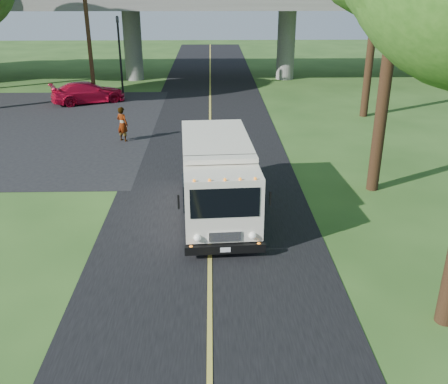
{
  "coord_description": "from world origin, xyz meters",
  "views": [
    {
      "loc": [
        0.09,
        -8.44,
        7.39
      ],
      "look_at": [
        0.44,
        5.1,
        1.6
      ],
      "focal_mm": 40.0,
      "sensor_mm": 36.0,
      "label": 1
    }
  ],
  "objects_px": {
    "traffic_signal": "(119,48)",
    "red_sedan": "(88,92)",
    "step_van": "(217,176)",
    "pedestrian": "(122,124)",
    "utility_pole": "(88,28)"
  },
  "relations": [
    {
      "from": "traffic_signal",
      "to": "red_sedan",
      "type": "height_order",
      "value": "traffic_signal"
    },
    {
      "from": "traffic_signal",
      "to": "step_van",
      "type": "height_order",
      "value": "traffic_signal"
    },
    {
      "from": "traffic_signal",
      "to": "pedestrian",
      "type": "relative_size",
      "value": 3.03
    },
    {
      "from": "traffic_signal",
      "to": "step_van",
      "type": "bearing_deg",
      "value": -71.88
    },
    {
      "from": "utility_pole",
      "to": "step_van",
      "type": "relative_size",
      "value": 1.44
    },
    {
      "from": "traffic_signal",
      "to": "red_sedan",
      "type": "distance_m",
      "value": 3.81
    },
    {
      "from": "utility_pole",
      "to": "step_van",
      "type": "distance_m",
      "value": 19.06
    },
    {
      "from": "traffic_signal",
      "to": "utility_pole",
      "type": "xyz_separation_m",
      "value": [
        -1.5,
        -2.0,
        1.4
      ]
    },
    {
      "from": "utility_pole",
      "to": "red_sedan",
      "type": "xyz_separation_m",
      "value": [
        -0.36,
        -0.16,
        -3.92
      ]
    },
    {
      "from": "step_van",
      "to": "utility_pole",
      "type": "bearing_deg",
      "value": 110.84
    },
    {
      "from": "utility_pole",
      "to": "red_sedan",
      "type": "relative_size",
      "value": 1.94
    },
    {
      "from": "red_sedan",
      "to": "pedestrian",
      "type": "xyz_separation_m",
      "value": [
        3.58,
        -8.43,
        0.19
      ]
    },
    {
      "from": "utility_pole",
      "to": "step_van",
      "type": "height_order",
      "value": "utility_pole"
    },
    {
      "from": "traffic_signal",
      "to": "utility_pole",
      "type": "relative_size",
      "value": 0.58
    },
    {
      "from": "red_sedan",
      "to": "traffic_signal",
      "type": "bearing_deg",
      "value": -65.08
    }
  ]
}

